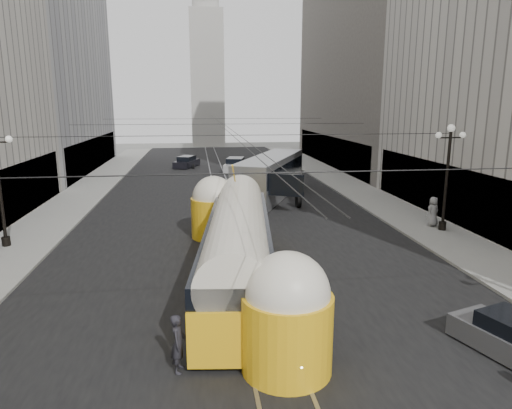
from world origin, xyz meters
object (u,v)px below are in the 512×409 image
object	(u,v)px
city_bus	(271,175)
pedestrian_crossing_a	(178,343)
pedestrian_sidewalk_right	(433,212)
streetcar	(238,242)

from	to	relation	value
city_bus	pedestrian_crossing_a	size ratio (longest dim) A/B	7.78
city_bus	pedestrian_sidewalk_right	distance (m)	14.20
streetcar	pedestrian_crossing_a	world-z (taller)	streetcar
streetcar	pedestrian_crossing_a	distance (m)	7.16
streetcar	city_bus	distance (m)	19.08
city_bus	pedestrian_crossing_a	xyz separation A→B (m)	(-6.80, -25.26, -0.97)
pedestrian_crossing_a	streetcar	bearing A→B (deg)	-9.89
pedestrian_sidewalk_right	city_bus	bearing A→B (deg)	-72.86
pedestrian_crossing_a	pedestrian_sidewalk_right	distance (m)	20.65
pedestrian_crossing_a	city_bus	bearing A→B (deg)	-5.52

